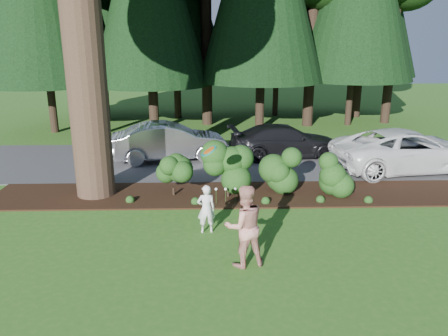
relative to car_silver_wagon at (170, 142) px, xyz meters
name	(u,v)px	position (x,y,z in m)	size (l,w,h in m)	color
ground	(240,238)	(2.51, -7.64, -0.83)	(80.00, 80.00, 0.00)	#285F1B
mulch_bed	(234,194)	(2.51, -4.39, -0.80)	(16.00, 2.50, 0.05)	black
driveway	(229,161)	(2.51, -0.14, -0.81)	(22.00, 6.00, 0.03)	#38383A
shrub_row	(258,173)	(3.28, -4.50, -0.02)	(6.53, 1.60, 1.61)	#1B3C12
lily_cluster	(226,190)	(2.21, -5.24, -0.33)	(0.69, 0.09, 0.57)	#1B3C12
car_silver_wagon	(170,142)	(0.00, 0.00, 0.00)	(1.69, 4.84, 1.60)	#B4B4B9
car_white_suv	(408,150)	(9.43, -1.79, 0.01)	(2.69, 5.84, 1.62)	silver
car_dark_suv	(285,141)	(4.96, 0.41, -0.09)	(1.97, 4.86, 1.41)	black
child	(206,209)	(1.62, -7.25, -0.16)	(0.49, 0.32, 1.34)	white
adult	(244,226)	(2.51, -9.05, 0.15)	(0.95, 0.74, 1.95)	#B12B17
frisbee	(209,151)	(1.71, -6.90, 1.35)	(0.44, 0.48, 0.30)	#157869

